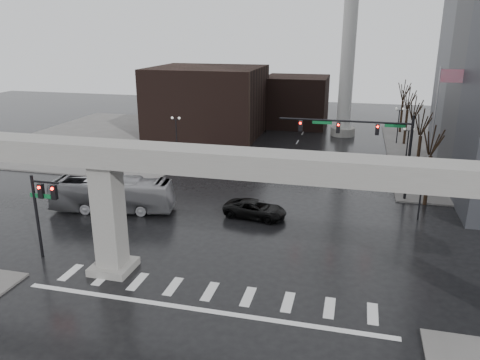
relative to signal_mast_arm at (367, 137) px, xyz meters
The scene contains 23 objects.
ground 21.64m from the signal_mast_arm, 115.57° to the right, with size 160.00×160.00×0.00m, color black.
sidewalk_nw 39.41m from the signal_mast_arm, 153.82° to the left, with size 28.00×36.00×0.15m, color slate.
elevated_guideway 20.35m from the signal_mast_arm, 112.35° to the right, with size 48.00×2.60×8.70m.
building_far_left 32.68m from the signal_mast_arm, 134.74° to the left, with size 16.00×14.00×10.00m, color black.
building_far_mid 35.02m from the signal_mast_arm, 108.32° to the left, with size 10.00×10.00×8.00m, color black.
smokestack 28.38m from the signal_mast_arm, 96.28° to the left, with size 3.60×3.60×30.00m.
signal_mast_arm is the anchor object (origin of this frame).
signal_left_pole 28.09m from the signal_mast_arm, 139.26° to the right, with size 2.30×0.30×6.00m.
flagpole_assembly 7.27m from the signal_mast_arm, 26.93° to the left, with size 2.06×0.12×12.00m.
lamp_right_0 6.99m from the signal_mast_arm, 46.80° to the right, with size 1.22×0.32×5.11m.
lamp_right_1 10.51m from the signal_mast_arm, 63.90° to the left, with size 1.22×0.32×5.11m.
lamp_right_2 23.75m from the signal_mast_arm, 79.01° to the left, with size 1.22×0.32×5.11m.
lamp_left_0 23.12m from the signal_mast_arm, 167.96° to the right, with size 1.22×0.32×5.11m.
lamp_left_1 24.42m from the signal_mast_arm, 157.75° to the left, with size 1.22×0.32×5.11m.
lamp_left_2 32.40m from the signal_mast_arm, 134.11° to the left, with size 1.22×0.32×5.11m.
tree_right_0 6.37m from the signal_mast_arm, ahead, with size 1.09×1.58×7.50m.
tree_right_1 9.57m from the signal_mast_arm, 52.50° to the left, with size 1.09×1.61×7.67m.
tree_right_2 16.45m from the signal_mast_arm, 70.00° to the left, with size 1.10×1.63×7.85m.
tree_right_3 24.04m from the signal_mast_arm, 76.58° to the left, with size 1.11×1.66×8.02m.
tree_right_4 31.83m from the signal_mast_arm, 79.94° to the left, with size 1.12×1.69×8.19m.
pickup_truck 12.71m from the signal_mast_arm, 139.55° to the right, with size 2.46×5.33×1.48m, color black.
city_bus 23.58m from the signal_mast_arm, 156.84° to the right, with size 2.51×10.73×2.99m, color #97969B.
far_car 13.35m from the signal_mast_arm, 148.99° to the left, with size 1.86×4.61×1.57m, color black.
Camera 1 is at (7.90, -24.83, 15.24)m, focal length 35.00 mm.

